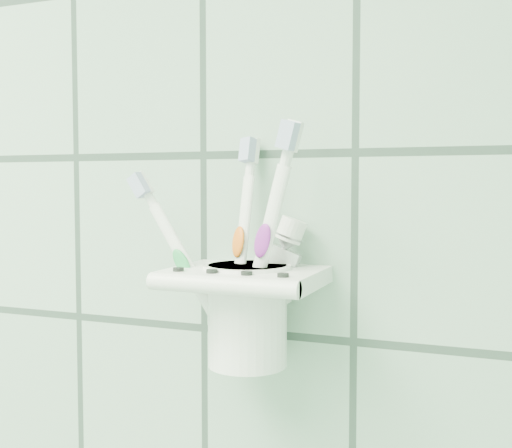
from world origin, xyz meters
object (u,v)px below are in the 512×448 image
(toothbrush_blue, at_px, (230,244))
(toothbrush_orange, at_px, (238,237))
(holder_bracket, at_px, (246,279))
(cup, at_px, (247,311))
(toothbrush_pink, at_px, (237,249))
(toothpaste_tube, at_px, (246,270))

(toothbrush_blue, bearing_deg, toothbrush_orange, 72.87)
(holder_bracket, distance_m, toothbrush_orange, 0.04)
(holder_bracket, xyz_separation_m, cup, (-0.00, 0.00, -0.03))
(holder_bracket, xyz_separation_m, toothbrush_blue, (-0.01, -0.01, 0.03))
(toothbrush_pink, xyz_separation_m, toothbrush_orange, (-0.00, 0.01, 0.01))
(toothbrush_blue, distance_m, toothbrush_orange, 0.01)
(holder_bracket, xyz_separation_m, toothpaste_tube, (-0.01, 0.02, 0.00))
(toothbrush_blue, relative_size, toothbrush_orange, 0.94)
(toothbrush_pink, xyz_separation_m, toothbrush_blue, (-0.01, 0.00, 0.00))
(cup, relative_size, toothbrush_blue, 0.45)
(holder_bracket, bearing_deg, toothpaste_tube, 112.10)
(cup, xyz_separation_m, toothbrush_blue, (-0.01, -0.01, 0.06))
(toothbrush_blue, bearing_deg, holder_bracket, 62.77)
(toothbrush_pink, height_order, toothpaste_tube, toothbrush_pink)
(holder_bracket, relative_size, toothbrush_orange, 0.62)
(toothbrush_pink, relative_size, toothbrush_orange, 0.87)
(toothbrush_blue, distance_m, toothpaste_tube, 0.04)
(holder_bracket, bearing_deg, cup, 91.98)
(cup, bearing_deg, toothbrush_blue, -129.21)
(cup, relative_size, toothbrush_orange, 0.43)
(holder_bracket, xyz_separation_m, toothbrush_orange, (-0.01, -0.00, 0.04))
(toothbrush_orange, bearing_deg, holder_bracket, 43.65)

